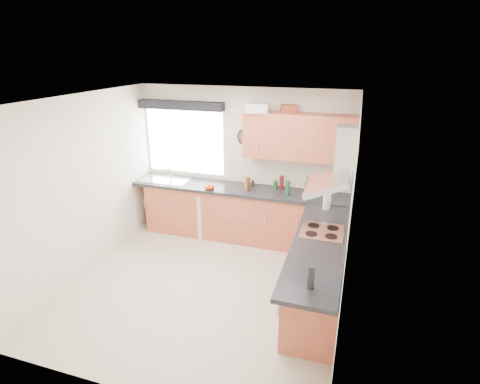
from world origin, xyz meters
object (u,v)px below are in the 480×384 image
(upper_cabinets, at_px, (299,137))
(extractor_hood, at_px, (337,167))
(washing_machine, at_px, (197,210))
(oven, at_px, (319,265))

(upper_cabinets, bearing_deg, extractor_hood, -63.87)
(washing_machine, bearing_deg, oven, -14.58)
(oven, height_order, extractor_hood, extractor_hood)
(extractor_hood, height_order, upper_cabinets, upper_cabinets)
(oven, relative_size, washing_machine, 1.08)
(extractor_hood, xyz_separation_m, upper_cabinets, (-0.65, 1.33, 0.03))
(oven, relative_size, extractor_hood, 1.09)
(extractor_hood, height_order, washing_machine, extractor_hood)
(oven, distance_m, upper_cabinets, 1.99)
(oven, xyz_separation_m, upper_cabinets, (-0.55, 1.32, 1.38))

